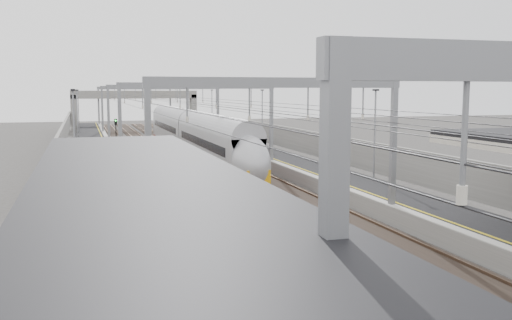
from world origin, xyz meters
TOP-DOWN VIEW (x-y plane):
  - platform_left at (-8.00, 45.00)m, footprint 4.00×120.00m
  - platform_right at (8.00, 45.00)m, footprint 4.00×120.00m
  - tracks at (0.00, 45.00)m, footprint 11.40×140.00m
  - overhead_line at (0.00, 51.62)m, footprint 13.00×140.00m
  - canopy_left at (-8.02, 2.99)m, footprint 4.40×30.00m
  - overbridge at (0.00, 100.00)m, footprint 22.00×2.20m
  - wall_left at (-11.20, 45.00)m, footprint 0.30×120.00m
  - wall_right at (11.20, 45.00)m, footprint 0.30×120.00m
  - train at (1.50, 51.34)m, footprint 2.50×45.60m
  - signal_green at (-5.20, 68.20)m, footprint 0.32×0.32m
  - signal_red_near at (3.20, 62.62)m, footprint 0.32×0.32m
  - signal_red_far at (5.40, 73.92)m, footprint 0.32×0.32m

SIDE VIEW (x-z plane):
  - tracks at x=0.00m, z-range -0.05..0.15m
  - platform_left at x=-8.00m, z-range 0.00..1.00m
  - platform_right at x=8.00m, z-range 0.00..1.00m
  - wall_left at x=-11.20m, z-range 0.00..3.20m
  - wall_right at x=11.20m, z-range 0.00..3.20m
  - train at x=1.50m, z-range -0.03..3.94m
  - signal_green at x=-5.20m, z-range 0.68..4.15m
  - signal_red_near at x=3.20m, z-range 0.68..4.15m
  - signal_red_far at x=5.40m, z-range 0.68..4.15m
  - canopy_left at x=-8.02m, z-range 2.97..7.21m
  - overbridge at x=0.00m, z-range 1.86..8.76m
  - overhead_line at x=0.00m, z-range 2.84..9.44m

